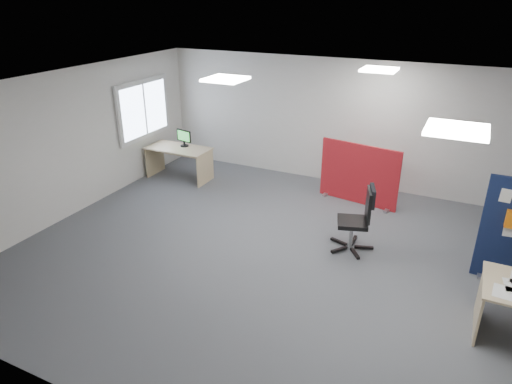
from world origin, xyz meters
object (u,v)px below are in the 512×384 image
at_px(monitor_second, 184,137).
at_px(office_chair, 360,215).
at_px(red_divider, 359,175).
at_px(second_desk, 180,155).

xyz_separation_m(monitor_second, office_chair, (4.39, -1.52, -0.30)).
xyz_separation_m(red_divider, monitor_second, (-3.92, -0.31, 0.33)).
height_order(second_desk, office_chair, office_chair).
distance_m(second_desk, office_chair, 4.67).
relative_size(monitor_second, office_chair, 0.37).
xyz_separation_m(second_desk, office_chair, (4.46, -1.40, 0.09)).
bearing_deg(second_desk, red_divider, 6.03).
bearing_deg(monitor_second, red_divider, 17.38).
height_order(red_divider, second_desk, red_divider).
bearing_deg(red_divider, monitor_second, -165.96).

